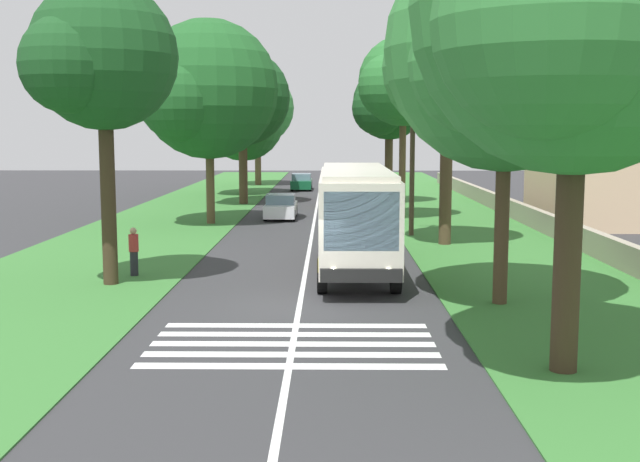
{
  "coord_description": "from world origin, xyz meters",
  "views": [
    {
      "loc": [
        -22.29,
        -0.88,
        5.05
      ],
      "look_at": [
        4.95,
        -0.54,
        1.6
      ],
      "focal_mm": 44.32,
      "sensor_mm": 36.0,
      "label": 1
    }
  ],
  "objects": [
    {
      "name": "roadside_tree_left_4",
      "position": [
        3.31,
        6.48,
        7.28
      ],
      "size": [
        5.66,
        4.76,
        9.78
      ],
      "color": "#3D2D1E",
      "rests_on": "grass_verge_left"
    },
    {
      "name": "trailing_car_2",
      "position": [
        36.63,
        -1.76,
        0.67
      ],
      "size": [
        4.3,
        1.78,
        1.43
      ],
      "color": "#B21E1E",
      "rests_on": "ground"
    },
    {
      "name": "grass_verge_left",
      "position": [
        15.0,
        8.2,
        0.02
      ],
      "size": [
        120.0,
        8.0,
        0.04
      ],
      "primitive_type": "cube",
      "color": "#387533",
      "rests_on": "ground"
    },
    {
      "name": "roadside_tree_right_3",
      "position": [
        12.76,
        -5.91,
        7.65
      ],
      "size": [
        6.5,
        5.75,
        10.64
      ],
      "color": "#4C3826",
      "rests_on": "grass_verge_right"
    },
    {
      "name": "centre_line",
      "position": [
        15.0,
        0.0,
        0.0
      ],
      "size": [
        110.0,
        0.16,
        0.01
      ],
      "primitive_type": "cube",
      "color": "silver",
      "rests_on": "ground"
    },
    {
      "name": "roadside_building",
      "position": [
        22.44,
        -16.47,
        3.39
      ],
      "size": [
        12.3,
        6.91,
        6.66
      ],
      "color": "beige",
      "rests_on": "ground"
    },
    {
      "name": "roadside_tree_right_4",
      "position": [
        23.14,
        -4.87,
        7.73
      ],
      "size": [
        6.09,
        5.19,
        10.41
      ],
      "color": "brown",
      "rests_on": "grass_verge_right"
    },
    {
      "name": "roadside_wall",
      "position": [
        20.0,
        -11.6,
        0.55
      ],
      "size": [
        70.0,
        0.4,
        1.02
      ],
      "primitive_type": "cube",
      "color": "#9E937F",
      "rests_on": "grass_verge_right"
    },
    {
      "name": "pedestrian",
      "position": [
        4.81,
        5.96,
        0.91
      ],
      "size": [
        0.34,
        0.34,
        1.69
      ],
      "color": "#26262D",
      "rests_on": "grass_verge_left"
    },
    {
      "name": "roadside_tree_left_3",
      "position": [
        20.56,
        5.81,
        7.12
      ],
      "size": [
        8.47,
        7.49,
        11.0
      ],
      "color": "brown",
      "rests_on": "grass_verge_left"
    },
    {
      "name": "trailing_car_3",
      "position": [
        45.89,
        1.57,
        0.67
      ],
      "size": [
        4.3,
        1.78,
        1.43
      ],
      "color": "#145933",
      "rests_on": "ground"
    },
    {
      "name": "utility_pole",
      "position": [
        15.71,
        -4.84,
        4.61
      ],
      "size": [
        0.24,
        1.4,
        8.86
      ],
      "color": "#473828",
      "rests_on": "grass_verge_right"
    },
    {
      "name": "roadside_tree_left_1",
      "position": [
        32.32,
        5.37,
        7.14
      ],
      "size": [
        7.97,
        6.66,
        10.58
      ],
      "color": "#4C3826",
      "rests_on": "grass_verge_left"
    },
    {
      "name": "trailing_car_0",
      "position": [
        23.38,
        1.96,
        0.67
      ],
      "size": [
        4.3,
        1.78,
        1.43
      ],
      "color": "silver",
      "rests_on": "ground"
    },
    {
      "name": "trailing_car_1",
      "position": [
        30.37,
        -1.51,
        0.67
      ],
      "size": [
        4.3,
        1.78,
        1.43
      ],
      "color": "gold",
      "rests_on": "ground"
    },
    {
      "name": "roadside_tree_right_2",
      "position": [
        -5.97,
        -5.64,
        7.31
      ],
      "size": [
        8.13,
        6.73,
        10.83
      ],
      "color": "#3D2D1E",
      "rests_on": "grass_verge_right"
    },
    {
      "name": "coach_bus",
      "position": [
        5.98,
        -1.8,
        2.15
      ],
      "size": [
        11.16,
        2.62,
        3.73
      ],
      "color": "silver",
      "rests_on": "ground"
    },
    {
      "name": "zebra_crossing",
      "position": [
        -3.95,
        0.0,
        0.0
      ],
      "size": [
        4.05,
        6.8,
        0.01
      ],
      "color": "silver",
      "rests_on": "ground"
    },
    {
      "name": "roadside_tree_right_0",
      "position": [
        33.24,
        -4.84,
        6.84
      ],
      "size": [
        6.15,
        5.21,
        9.53
      ],
      "color": "#4C3826",
      "rests_on": "grass_verge_right"
    },
    {
      "name": "ground",
      "position": [
        0.0,
        0.0,
        0.0
      ],
      "size": [
        160.0,
        160.0,
        0.0
      ],
      "primitive_type": "plane",
      "color": "#333335"
    },
    {
      "name": "roadside_tree_left_2",
      "position": [
        51.97,
        6.02,
        7.04
      ],
      "size": [
        7.87,
        6.81,
        10.58
      ],
      "color": "brown",
      "rests_on": "grass_verge_left"
    },
    {
      "name": "grass_verge_right",
      "position": [
        15.0,
        -8.2,
        0.02
      ],
      "size": [
        120.0,
        8.0,
        0.04
      ],
      "primitive_type": "cube",
      "color": "#387533",
      "rests_on": "ground"
    },
    {
      "name": "roadside_tree_left_0",
      "position": [
        41.11,
        6.24,
        5.8
      ],
      "size": [
        8.05,
        6.63,
        9.27
      ],
      "color": "brown",
      "rests_on": "grass_verge_left"
    },
    {
      "name": "roadside_tree_right_1",
      "position": [
        0.51,
        -5.74,
        7.21
      ],
      "size": [
        7.67,
        6.94,
        10.78
      ],
      "color": "#4C3826",
      "rests_on": "grass_verge_right"
    }
  ]
}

